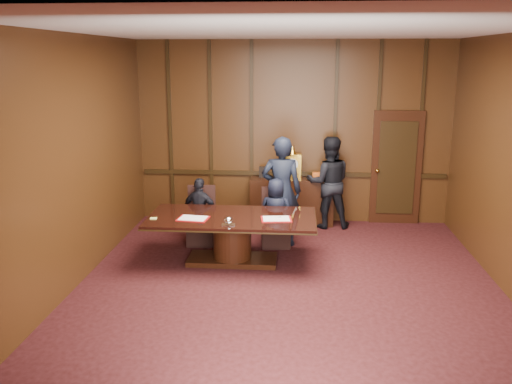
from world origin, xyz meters
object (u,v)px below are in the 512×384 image
at_px(sideboard, 292,199).
at_px(witness_right, 329,182).
at_px(signatory_right, 276,213).
at_px(conference_table, 232,232).
at_px(witness_left, 281,191).
at_px(signatory_left, 200,212).

relative_size(sideboard, witness_right, 0.92).
bearing_deg(signatory_right, conference_table, 59.69).
distance_m(conference_table, signatory_right, 1.03).
distance_m(witness_left, witness_right, 1.37).
xyz_separation_m(signatory_left, witness_left, (1.39, 0.13, 0.36)).
bearing_deg(signatory_left, conference_table, 145.67).
xyz_separation_m(witness_left, witness_right, (0.86, 1.07, -0.07)).
relative_size(sideboard, signatory_left, 1.36).
bearing_deg(conference_table, sideboard, 67.36).
height_order(conference_table, signatory_left, signatory_left).
xyz_separation_m(signatory_left, signatory_right, (1.30, 0.00, 0.01)).
bearing_deg(conference_table, signatory_left, 129.09).
height_order(conference_table, signatory_right, signatory_right).
relative_size(sideboard, signatory_right, 1.33).
relative_size(sideboard, witness_left, 0.85).
relative_size(signatory_left, witness_left, 0.62).
bearing_deg(signatory_left, sideboard, -122.18).
bearing_deg(conference_table, witness_right, 51.48).
distance_m(sideboard, signatory_left, 2.07).
bearing_deg(sideboard, witness_left, -97.63).
distance_m(sideboard, conference_table, 2.34).
height_order(conference_table, witness_left, witness_left).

